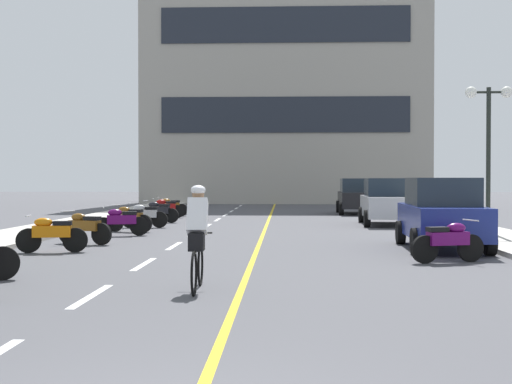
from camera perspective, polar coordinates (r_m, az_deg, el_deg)
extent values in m
plane|color=#47474C|center=(25.59, 0.22, -2.94)|extent=(140.00, 140.00, 0.00)
cube|color=#B7B2A8|center=(29.70, -13.58, -2.30)|extent=(2.40, 72.00, 0.12)
cube|color=#B7B2A8|center=(29.24, 14.71, -2.36)|extent=(2.40, 72.00, 0.12)
cube|color=silver|center=(11.06, -13.29, -8.25)|extent=(0.14, 2.20, 0.01)
cube|color=silver|center=(14.91, -9.12, -5.82)|extent=(0.14, 2.20, 0.01)
cube|color=silver|center=(18.83, -6.69, -4.38)|extent=(0.14, 2.20, 0.01)
cube|color=silver|center=(22.77, -5.10, -3.44)|extent=(0.14, 2.20, 0.01)
cube|color=silver|center=(26.73, -3.99, -2.77)|extent=(0.14, 2.20, 0.01)
cube|color=silver|center=(30.70, -3.16, -2.27)|extent=(0.14, 2.20, 0.01)
cube|color=silver|center=(34.68, -2.53, -1.89)|extent=(0.14, 2.20, 0.01)
cube|color=silver|center=(38.66, -2.02, -1.58)|extent=(0.14, 2.20, 0.01)
cube|color=silver|center=(42.65, -1.61, -1.33)|extent=(0.14, 2.20, 0.01)
cube|color=silver|center=(46.64, -1.27, -1.13)|extent=(0.14, 2.20, 0.01)
cube|color=silver|center=(50.63, -0.98, -0.96)|extent=(0.14, 2.20, 0.01)
cube|color=gold|center=(28.57, 0.95, -2.52)|extent=(0.12, 66.00, 0.01)
cube|color=#9E998E|center=(53.64, 2.38, 10.48)|extent=(20.91, 6.82, 21.13)
cube|color=#1E232D|center=(49.67, 2.37, 6.32)|extent=(17.56, 0.10, 2.54)
cube|color=#1E232D|center=(50.65, 2.38, 13.48)|extent=(17.56, 0.10, 2.54)
cylinder|color=black|center=(23.04, 18.42, 2.50)|extent=(0.14, 0.14, 4.53)
cylinder|color=black|center=(23.19, 18.45, 7.73)|extent=(1.10, 0.08, 0.08)
sphere|color=white|center=(23.05, 17.13, 7.78)|extent=(0.36, 0.36, 0.36)
sphere|color=white|center=(23.35, 19.76, 7.68)|extent=(0.36, 0.36, 0.36)
cylinder|color=black|center=(19.64, 11.71, -3.24)|extent=(0.24, 0.65, 0.64)
cylinder|color=black|center=(19.93, 16.57, -3.20)|extent=(0.24, 0.65, 0.64)
cylinder|color=black|center=(16.88, 12.92, -3.95)|extent=(0.24, 0.65, 0.64)
cylinder|color=black|center=(17.21, 18.54, -3.88)|extent=(0.24, 0.65, 0.64)
cube|color=navy|center=(18.37, 14.90, -2.30)|extent=(1.85, 4.26, 0.80)
cube|color=#1E2833|center=(18.34, 14.91, 0.04)|extent=(1.64, 2.25, 0.70)
cylinder|color=black|center=(29.04, 8.59, -1.85)|extent=(0.24, 0.65, 0.64)
cylinder|color=black|center=(29.21, 11.92, -1.84)|extent=(0.24, 0.65, 0.64)
cylinder|color=black|center=(26.25, 9.04, -2.15)|extent=(0.24, 0.65, 0.64)
cylinder|color=black|center=(26.44, 12.72, -2.14)|extent=(0.24, 0.65, 0.64)
cube|color=#B7B7BC|center=(27.70, 10.56, -1.16)|extent=(1.85, 4.26, 0.80)
cube|color=#1E2833|center=(27.68, 10.57, 0.39)|extent=(1.64, 2.25, 0.70)
cylinder|color=black|center=(37.51, 6.73, -1.19)|extent=(0.24, 0.65, 0.64)
cylinder|color=black|center=(37.64, 9.32, -1.18)|extent=(0.24, 0.65, 0.64)
cylinder|color=black|center=(34.72, 6.97, -1.37)|extent=(0.24, 0.65, 0.64)
cylinder|color=black|center=(34.86, 9.76, -1.36)|extent=(0.24, 0.65, 0.64)
cube|color=black|center=(36.16, 8.19, -0.64)|extent=(1.80, 4.24, 0.80)
cube|color=#1E2833|center=(36.15, 8.20, 0.55)|extent=(1.61, 2.24, 0.70)
cylinder|color=black|center=(13.17, -19.98, -5.49)|extent=(0.60, 0.29, 0.60)
cylinder|color=black|center=(15.79, 17.09, -4.39)|extent=(0.60, 0.28, 0.60)
cylinder|color=black|center=(15.22, 13.59, -4.57)|extent=(0.60, 0.28, 0.60)
cube|color=#590C59|center=(15.48, 15.37, -3.67)|extent=(0.94, 0.54, 0.28)
ellipsoid|color=#590C59|center=(15.57, 16.01, -2.84)|extent=(0.49, 0.36, 0.22)
cube|color=black|center=(15.34, 14.58, -2.96)|extent=(0.49, 0.36, 0.10)
cylinder|color=silver|center=(15.74, 17.10, -2.22)|extent=(0.21, 0.58, 0.03)
cylinder|color=black|center=(17.76, -18.06, -3.79)|extent=(0.61, 0.20, 0.60)
cylinder|color=black|center=(17.59, -14.53, -3.82)|extent=(0.61, 0.20, 0.60)
cube|color=orange|center=(17.65, -16.30, -3.10)|extent=(0.93, 0.43, 0.28)
ellipsoid|color=orange|center=(17.67, -16.95, -2.38)|extent=(0.47, 0.31, 0.22)
cube|color=black|center=(17.60, -15.50, -2.45)|extent=(0.47, 0.31, 0.10)
cylinder|color=silver|center=(17.72, -18.07, -1.86)|extent=(0.13, 0.60, 0.03)
cylinder|color=black|center=(20.02, -15.08, -3.23)|extent=(0.60, 0.30, 0.60)
cylinder|color=black|center=(19.37, -12.49, -3.37)|extent=(0.60, 0.30, 0.60)
cube|color=brown|center=(19.68, -13.81, -2.66)|extent=(0.94, 0.57, 0.28)
ellipsoid|color=brown|center=(19.78, -14.28, -2.01)|extent=(0.50, 0.38, 0.22)
cube|color=black|center=(19.52, -13.22, -2.10)|extent=(0.50, 0.38, 0.10)
cylinder|color=silver|center=(19.98, -15.09, -1.52)|extent=(0.23, 0.57, 0.03)
cylinder|color=black|center=(22.28, -12.32, -2.79)|extent=(0.60, 0.26, 0.60)
cylinder|color=black|center=(22.33, -9.50, -2.77)|extent=(0.60, 0.26, 0.60)
cube|color=#590C59|center=(22.28, -10.91, -2.22)|extent=(0.94, 0.52, 0.28)
ellipsoid|color=#590C59|center=(22.26, -11.43, -1.65)|extent=(0.49, 0.35, 0.22)
cube|color=black|center=(22.29, -10.27, -1.70)|extent=(0.49, 0.35, 0.10)
cylinder|color=silver|center=(22.24, -12.33, -1.25)|extent=(0.20, 0.58, 0.03)
cylinder|color=black|center=(24.27, -11.41, -2.47)|extent=(0.60, 0.28, 0.60)
cylinder|color=black|center=(23.72, -9.14, -2.55)|extent=(0.60, 0.28, 0.60)
cube|color=brown|center=(23.98, -10.29, -1.98)|extent=(0.94, 0.54, 0.28)
ellipsoid|color=brown|center=(24.07, -10.70, -1.45)|extent=(0.49, 0.36, 0.22)
cube|color=black|center=(23.84, -9.77, -1.52)|extent=(0.49, 0.36, 0.10)
cylinder|color=silver|center=(24.24, -11.41, -1.06)|extent=(0.21, 0.58, 0.03)
cylinder|color=black|center=(26.00, -10.28, -2.23)|extent=(0.60, 0.12, 0.60)
cylinder|color=black|center=(25.82, -7.88, -2.25)|extent=(0.60, 0.12, 0.60)
cube|color=#B2B2B7|center=(25.89, -9.08, -1.76)|extent=(0.91, 0.32, 0.28)
ellipsoid|color=#B2B2B7|center=(25.91, -9.52, -1.27)|extent=(0.45, 0.26, 0.22)
cube|color=black|center=(25.84, -8.54, -1.32)|extent=(0.45, 0.26, 0.10)
cylinder|color=silver|center=(25.97, -10.28, -0.91)|extent=(0.05, 0.60, 0.03)
cylinder|color=black|center=(28.99, -9.00, -1.89)|extent=(0.61, 0.17, 0.60)
cylinder|color=black|center=(28.66, -6.91, -1.92)|extent=(0.61, 0.17, 0.60)
cube|color=black|center=(28.81, -7.96, -1.47)|extent=(0.93, 0.39, 0.28)
ellipsoid|color=black|center=(28.86, -8.35, -1.03)|extent=(0.47, 0.29, 0.22)
cube|color=black|center=(28.73, -7.49, -1.08)|extent=(0.47, 0.29, 0.10)
cylinder|color=silver|center=(28.96, -9.01, -0.71)|extent=(0.10, 0.60, 0.03)
cylinder|color=black|center=(32.20, -8.37, -1.60)|extent=(0.61, 0.24, 0.60)
cylinder|color=black|center=(32.27, -6.42, -1.59)|extent=(0.61, 0.24, 0.60)
cube|color=maroon|center=(32.22, -7.40, -1.20)|extent=(0.94, 0.48, 0.28)
ellipsoid|color=maroon|center=(32.20, -7.75, -0.81)|extent=(0.48, 0.34, 0.22)
cube|color=black|center=(32.23, -6.95, -0.84)|extent=(0.48, 0.34, 0.10)
cylinder|color=silver|center=(32.17, -8.37, -0.53)|extent=(0.17, 0.59, 0.03)
cylinder|color=black|center=(33.67, -7.97, -1.48)|extent=(0.61, 0.22, 0.60)
cylinder|color=black|center=(33.72, -6.10, -1.47)|extent=(0.61, 0.22, 0.60)
cube|color=brown|center=(33.68, -7.03, -1.10)|extent=(0.94, 0.46, 0.28)
ellipsoid|color=brown|center=(33.67, -7.37, -0.73)|extent=(0.48, 0.33, 0.22)
cube|color=black|center=(33.69, -6.61, -0.76)|extent=(0.48, 0.33, 0.10)
cylinder|color=silver|center=(33.65, -7.97, -0.46)|extent=(0.15, 0.59, 0.03)
torus|color=black|center=(11.86, -4.56, -5.95)|extent=(0.06, 0.72, 0.72)
torus|color=black|center=(10.82, -5.08, -6.63)|extent=(0.06, 0.72, 0.72)
cylinder|color=black|center=(11.28, -4.82, -4.78)|extent=(0.07, 0.95, 0.04)
cube|color=black|center=(11.11, -4.90, -3.73)|extent=(0.11, 0.20, 0.06)
cylinder|color=black|center=(11.71, -4.61, -3.34)|extent=(0.42, 0.04, 0.03)
cube|color=black|center=(11.17, -4.87, -4.07)|extent=(0.25, 0.37, 0.28)
cube|color=white|center=(11.29, -4.80, -1.98)|extent=(0.33, 0.46, 0.61)
sphere|color=#8C6647|center=(11.40, -4.74, -0.18)|extent=(0.20, 0.20, 0.20)
ellipsoid|color=white|center=(11.40, -4.74, 0.17)|extent=(0.24, 0.26, 0.16)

